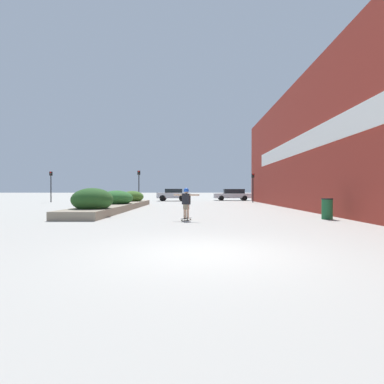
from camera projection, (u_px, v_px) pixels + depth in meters
The scene contains 12 objects.
ground_plane at pixel (205, 252), 6.47m from camera, with size 300.00×300.00×0.00m, color #A3A099.
building_wall_right at pixel (307, 142), 19.57m from camera, with size 0.67×34.99×8.94m.
planter_box at pixel (116, 202), 20.23m from camera, with size 2.34×15.41×1.45m.
skateboard at pixel (186, 219), 13.24m from camera, with size 0.49×0.75×0.10m.
skateboarder at pixel (186, 200), 13.24m from camera, with size 1.16×0.62×1.35m.
trash_bin at pixel (327, 209), 13.80m from camera, with size 0.51×0.51×0.97m.
car_leftmost at pixel (233, 194), 39.01m from camera, with size 4.78×1.97×1.49m.
car_center_left at pixel (173, 194), 37.32m from camera, with size 3.85×1.87×1.51m.
car_center_right at pixel (317, 194), 38.58m from camera, with size 4.76×2.01×1.52m.
traffic_light_left at pixel (139, 181), 32.43m from camera, with size 0.28×0.30×3.46m.
traffic_light_right at pixel (253, 183), 32.42m from camera, with size 0.28×0.30×3.14m.
traffic_light_far_left at pixel (51, 181), 33.12m from camera, with size 0.28×0.30×3.41m.
Camera 1 is at (-0.22, -6.46, 1.34)m, focal length 28.00 mm.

